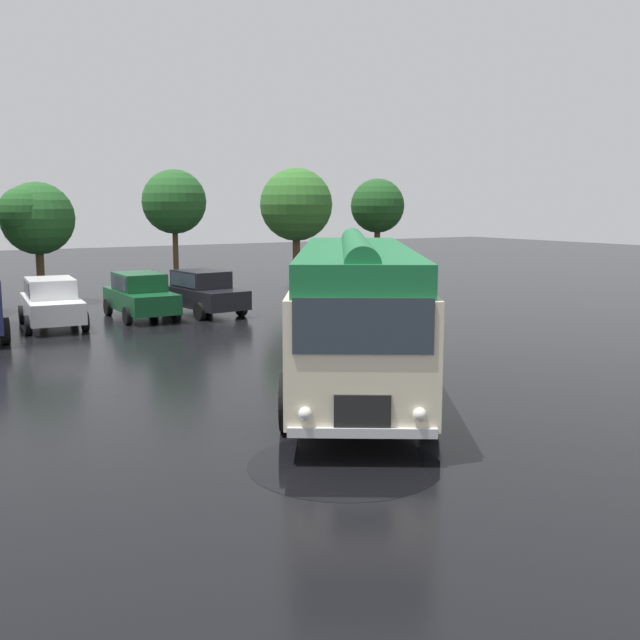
# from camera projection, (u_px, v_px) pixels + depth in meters

# --- Properties ---
(ground_plane) EXTENTS (120.00, 120.00, 0.00)m
(ground_plane) POSITION_uv_depth(u_px,v_px,m) (354.00, 386.00, 17.21)
(ground_plane) COLOR black
(vintage_bus) EXTENTS (7.57, 9.78, 3.49)m
(vintage_bus) POSITION_uv_depth(u_px,v_px,m) (356.00, 307.00, 16.55)
(vintage_bus) COLOR beige
(vintage_bus) RESTS_ON ground
(car_near_left) EXTENTS (2.30, 4.36, 1.66)m
(car_near_left) POSITION_uv_depth(u_px,v_px,m) (52.00, 302.00, 25.42)
(car_near_left) COLOR silver
(car_near_left) RESTS_ON ground
(car_mid_left) EXTENTS (2.05, 4.25, 1.66)m
(car_mid_left) POSITION_uv_depth(u_px,v_px,m) (140.00, 295.00, 27.47)
(car_mid_left) COLOR #144C28
(car_mid_left) RESTS_ON ground
(car_mid_right) EXTENTS (2.30, 4.36, 1.66)m
(car_mid_right) POSITION_uv_depth(u_px,v_px,m) (202.00, 292.00, 28.50)
(car_mid_right) COLOR black
(car_mid_right) RESTS_ON ground
(tree_centre) EXTENTS (3.12, 3.02, 5.09)m
(tree_centre) POSITION_uv_depth(u_px,v_px,m) (34.00, 217.00, 30.93)
(tree_centre) COLOR #4C3823
(tree_centre) RESTS_ON ground
(tree_right_of_centre) EXTENTS (2.90, 2.90, 5.73)m
(tree_right_of_centre) POSITION_uv_depth(u_px,v_px,m) (174.00, 204.00, 33.90)
(tree_right_of_centre) COLOR #4C3823
(tree_right_of_centre) RESTS_ON ground
(tree_far_right) EXTENTS (3.55, 3.55, 5.93)m
(tree_far_right) POSITION_uv_depth(u_px,v_px,m) (297.00, 204.00, 36.68)
(tree_far_right) COLOR #4C3823
(tree_far_right) RESTS_ON ground
(tree_extra_right) EXTENTS (2.86, 2.86, 5.52)m
(tree_extra_right) POSITION_uv_depth(u_px,v_px,m) (377.00, 206.00, 39.63)
(tree_extra_right) COLOR #4C3823
(tree_extra_right) RESTS_ON ground
(puddle_patch) EXTENTS (3.13, 3.13, 0.01)m
(puddle_patch) POSITION_uv_depth(u_px,v_px,m) (345.00, 465.00, 11.99)
(puddle_patch) COLOR black
(puddle_patch) RESTS_ON ground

